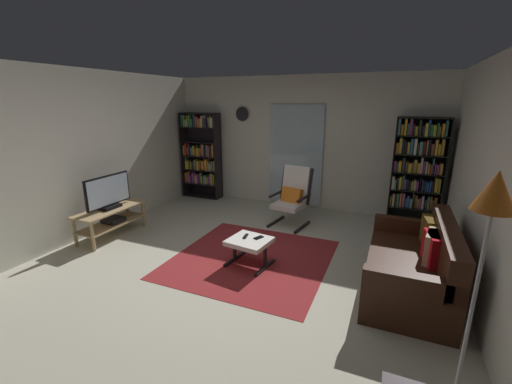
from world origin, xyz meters
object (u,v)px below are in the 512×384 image
television (108,193)px  ottoman (249,244)px  leather_sofa (415,266)px  floor_lamp_by_sofa (490,219)px  tv_stand (112,218)px  lounge_armchair (292,195)px  tv_remote (246,236)px  wall_clock (242,114)px  bookshelf_near_sofa (417,168)px  bookshelf_near_tv (201,154)px  cell_phone (259,238)px

television → ottoman: 2.47m
leather_sofa → floor_lamp_by_sofa: (0.20, -1.67, 1.17)m
tv_stand → leather_sofa: (4.42, 0.16, -0.00)m
television → leather_sofa: television is taller
lounge_armchair → tv_remote: lounge_armchair is taller
ottoman → leather_sofa: bearing=5.2°
leather_sofa → ottoman: size_ratio=2.97×
television → tv_remote: bearing=0.9°
lounge_armchair → ottoman: lounge_armchair is taller
wall_clock → bookshelf_near_sofa: bearing=-3.3°
bookshelf_near_tv → lounge_armchair: bearing=-19.9°
ottoman → cell_phone: bearing=42.7°
television → tv_remote: (2.36, 0.04, -0.34)m
tv_stand → bookshelf_near_sofa: bookshelf_near_sofa is taller
floor_lamp_by_sofa → ottoman: bearing=145.8°
floor_lamp_by_sofa → bookshelf_near_tv: bearing=138.2°
lounge_armchair → television: bearing=-146.3°
tv_stand → floor_lamp_by_sofa: size_ratio=0.66×
floor_lamp_by_sofa → wall_clock: wall_clock is taller
tv_stand → lounge_armchair: (2.50, 1.66, 0.23)m
bookshelf_near_tv → wall_clock: bearing=9.9°
wall_clock → bookshelf_near_tv: bearing=-170.1°
bookshelf_near_tv → cell_phone: (2.42, -2.46, -0.61)m
tv_stand → tv_remote: bearing=0.8°
leather_sofa → floor_lamp_by_sofa: size_ratio=0.98×
television → bookshelf_near_sofa: 5.11m
bookshelf_near_tv → floor_lamp_by_sofa: size_ratio=1.06×
tv_remote → wall_clock: wall_clock is taller
ottoman → cell_phone: 0.15m
television → wall_clock: (1.06, 2.70, 1.13)m
bookshelf_near_sofa → leather_sofa: bearing=-90.6°
leather_sofa → ottoman: leather_sofa is taller
bookshelf_near_sofa → lounge_armchair: bookshelf_near_sofa is taller
bookshelf_near_sofa → tv_remote: (-2.09, -2.47, -0.63)m
bookshelf_near_tv → ottoman: 3.51m
television → cell_phone: (2.53, 0.07, -0.35)m
bookshelf_near_tv → ottoman: (2.32, -2.55, -0.68)m
tv_stand → bookshelf_near_tv: bookshelf_near_tv is taller
tv_stand → bookshelf_near_sofa: size_ratio=0.62×
bookshelf_near_sofa → wall_clock: wall_clock is taller
lounge_armchair → floor_lamp_by_sofa: 3.93m
television → floor_lamp_by_sofa: (4.62, -1.50, 0.76)m
leather_sofa → wall_clock: 4.48m
leather_sofa → cell_phone: (-1.89, -0.09, 0.06)m
lounge_armchair → tv_remote: bearing=-94.9°
bookshelf_near_sofa → cell_phone: (-1.91, -2.43, -0.63)m
tv_remote → wall_clock: size_ratio=0.50×
leather_sofa → floor_lamp_by_sofa: floor_lamp_by_sofa is taller
bookshelf_near_tv → tv_remote: 3.41m
ottoman → wall_clock: 3.42m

